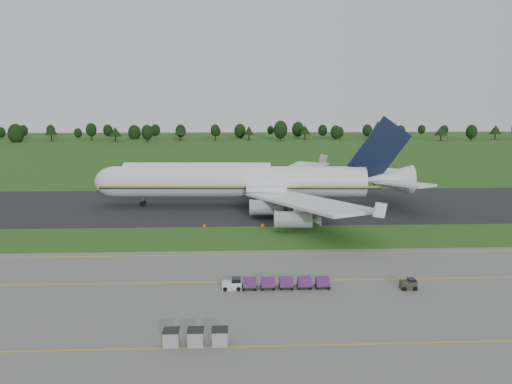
{
  "coord_description": "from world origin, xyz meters",
  "views": [
    {
      "loc": [
        1.31,
        -85.58,
        23.94
      ],
      "look_at": [
        5.15,
        2.0,
        7.86
      ],
      "focal_mm": 35.0,
      "sensor_mm": 36.0,
      "label": 1
    }
  ],
  "objects_px": {
    "utility_cart": "(408,285)",
    "uld_row": "(196,337)",
    "aircraft": "(246,181)",
    "baggage_train": "(275,283)",
    "edge_markers": "(263,225)"
  },
  "relations": [
    {
      "from": "utility_cart",
      "to": "uld_row",
      "type": "bearing_deg",
      "value": -152.35
    },
    {
      "from": "aircraft",
      "to": "uld_row",
      "type": "distance_m",
      "value": 66.83
    },
    {
      "from": "baggage_train",
      "to": "utility_cart",
      "type": "bearing_deg",
      "value": -2.98
    },
    {
      "from": "utility_cart",
      "to": "aircraft",
      "type": "bearing_deg",
      "value": 110.39
    },
    {
      "from": "baggage_train",
      "to": "utility_cart",
      "type": "relative_size",
      "value": 6.86
    },
    {
      "from": "utility_cart",
      "to": "baggage_train",
      "type": "bearing_deg",
      "value": 177.02
    },
    {
      "from": "baggage_train",
      "to": "edge_markers",
      "type": "bearing_deg",
      "value": 89.53
    },
    {
      "from": "uld_row",
      "to": "aircraft",
      "type": "bearing_deg",
      "value": 84.25
    },
    {
      "from": "utility_cart",
      "to": "uld_row",
      "type": "distance_m",
      "value": 29.6
    },
    {
      "from": "uld_row",
      "to": "edge_markers",
      "type": "xyz_separation_m",
      "value": [
        9.32,
        46.87,
        -0.59
      ]
    },
    {
      "from": "uld_row",
      "to": "edge_markers",
      "type": "distance_m",
      "value": 47.79
    },
    {
      "from": "aircraft",
      "to": "edge_markers",
      "type": "xyz_separation_m",
      "value": [
        2.64,
        -19.44,
        -5.62
      ]
    },
    {
      "from": "utility_cart",
      "to": "edge_markers",
      "type": "xyz_separation_m",
      "value": [
        -16.9,
        33.13,
        -0.33
      ]
    },
    {
      "from": "baggage_train",
      "to": "uld_row",
      "type": "relative_size",
      "value": 2.17
    },
    {
      "from": "baggage_train",
      "to": "utility_cart",
      "type": "height_order",
      "value": "baggage_train"
    }
  ]
}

